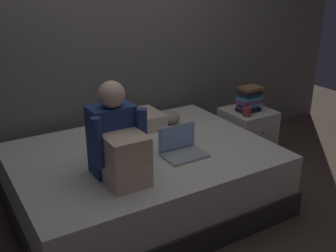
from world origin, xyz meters
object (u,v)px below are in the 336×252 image
object	(u,v)px
bed	(143,180)
clothes_pile	(168,118)
pillow	(130,122)
laptop	(181,148)
nightstand	(247,135)
person_sitting	(118,142)
book_stack	(249,99)
mug	(247,112)

from	to	relation	value
bed	clothes_pile	bearing A→B (deg)	40.50
clothes_pile	bed	bearing A→B (deg)	-139.50
pillow	laptop	bearing A→B (deg)	-81.52
nightstand	person_sitting	world-z (taller)	person_sitting
laptop	person_sitting	bearing A→B (deg)	-173.68
person_sitting	pillow	xyz separation A→B (m)	(0.45, 0.73, -0.19)
nightstand	clothes_pile	bearing A→B (deg)	168.89
pillow	clothes_pile	bearing A→B (deg)	-8.08
pillow	book_stack	world-z (taller)	book_stack
bed	pillow	xyz separation A→B (m)	(0.12, 0.45, 0.32)
nightstand	person_sitting	bearing A→B (deg)	-162.46
bed	mug	distance (m)	1.22
mug	clothes_pile	world-z (taller)	same
person_sitting	book_stack	bearing A→B (deg)	17.21
book_stack	mug	bearing A→B (deg)	-137.19
person_sitting	book_stack	size ratio (longest dim) A/B	2.68
nightstand	pillow	bearing A→B (deg)	169.78
bed	pillow	size ratio (longest dim) A/B	3.57
nightstand	clothes_pile	size ratio (longest dim) A/B	2.34
bed	pillow	bearing A→B (deg)	75.26
person_sitting	mug	size ratio (longest dim) A/B	7.28
mug	pillow	bearing A→B (deg)	162.43
nightstand	laptop	distance (m)	1.21
mug	laptop	bearing A→B (deg)	-160.63
mug	person_sitting	bearing A→B (deg)	-165.24
book_stack	mug	world-z (taller)	book_stack
person_sitting	laptop	xyz separation A→B (m)	(0.55, 0.06, -0.20)
laptop	pillow	xyz separation A→B (m)	(-0.10, 0.67, 0.01)
pillow	bed	bearing A→B (deg)	-104.74
person_sitting	laptop	size ratio (longest dim) A/B	2.05
book_stack	mug	distance (m)	0.17
nightstand	book_stack	world-z (taller)	book_stack
person_sitting	laptop	world-z (taller)	person_sitting
book_stack	clothes_pile	bearing A→B (deg)	167.61
pillow	mug	distance (m)	1.10
bed	nightstand	distance (m)	1.32
nightstand	mug	world-z (taller)	mug
person_sitting	mug	distance (m)	1.56
person_sitting	clothes_pile	distance (m)	1.07
person_sitting	book_stack	xyz separation A→B (m)	(1.61, 0.50, -0.10)
bed	laptop	world-z (taller)	laptop
pillow	book_stack	bearing A→B (deg)	-11.10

